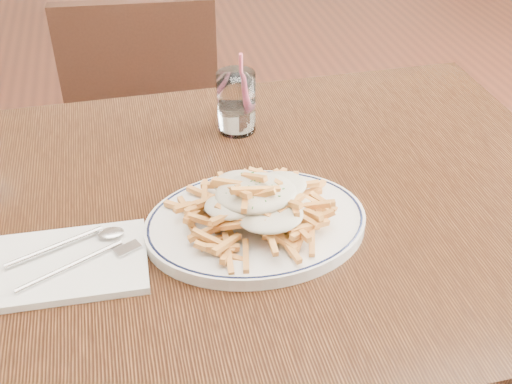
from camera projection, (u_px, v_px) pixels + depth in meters
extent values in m
cube|color=black|center=(225.00, 215.00, 1.02)|extent=(1.20, 0.80, 0.04)
cylinder|color=black|center=(417.00, 218.00, 1.61)|extent=(0.05, 0.05, 0.71)
cube|color=black|center=(150.00, 128.00, 1.89)|extent=(0.42, 0.42, 0.04)
cube|color=black|center=(141.00, 84.00, 1.61)|extent=(0.39, 0.07, 0.42)
cylinder|color=black|center=(206.00, 153.00, 2.16)|extent=(0.03, 0.03, 0.38)
cylinder|color=black|center=(106.00, 160.00, 2.13)|extent=(0.03, 0.03, 0.38)
cylinder|color=black|center=(213.00, 213.00, 1.90)|extent=(0.03, 0.03, 0.38)
cylinder|color=black|center=(99.00, 222.00, 1.86)|extent=(0.03, 0.03, 0.38)
torus|color=black|center=(256.00, 221.00, 0.95)|extent=(0.38, 0.38, 0.01)
ellipsoid|color=beige|center=(256.00, 191.00, 0.91)|extent=(0.17, 0.13, 0.03)
cube|color=white|center=(64.00, 265.00, 0.89)|extent=(0.23, 0.16, 0.01)
cylinder|color=white|center=(236.00, 102.00, 1.16)|extent=(0.07, 0.07, 0.11)
cylinder|color=white|center=(237.00, 118.00, 1.18)|extent=(0.06, 0.06, 0.05)
cylinder|color=#FF6188|center=(241.00, 88.00, 1.15)|extent=(0.01, 0.04, 0.15)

